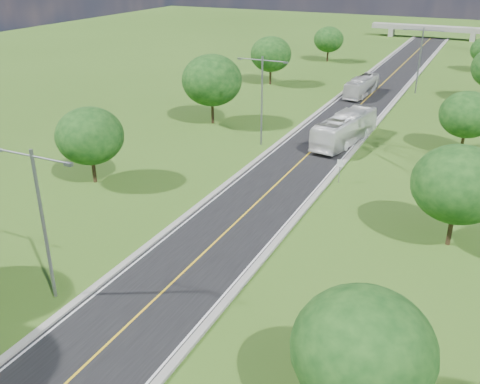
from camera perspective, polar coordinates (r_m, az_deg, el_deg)
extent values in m
plane|color=#365919|center=(73.56, 11.34, 7.78)|extent=(260.00, 260.00, 0.00)
cube|color=black|center=(79.18, 12.50, 8.86)|extent=(8.00, 150.00, 0.06)
cube|color=gray|center=(80.19, 9.53, 9.35)|extent=(0.50, 150.00, 0.22)
cube|color=gray|center=(78.35, 15.54, 8.45)|extent=(0.50, 150.00, 0.22)
cylinder|color=slate|center=(51.75, 10.56, 2.22)|extent=(0.08, 0.08, 2.40)
cube|color=white|center=(51.43, 10.62, 3.03)|extent=(0.55, 0.04, 0.70)
cube|color=gray|center=(152.30, 15.86, 16.08)|extent=(1.20, 3.00, 2.00)
cube|color=gray|center=(150.04, 23.59, 14.92)|extent=(1.20, 3.00, 2.00)
cube|color=gray|center=(150.65, 19.79, 16.13)|extent=(30.00, 3.00, 1.20)
cylinder|color=slate|center=(34.51, -20.18, -3.56)|extent=(0.22, 0.22, 10.00)
cylinder|color=slate|center=(33.75, -22.98, 3.91)|extent=(2.80, 0.12, 0.12)
cylinder|color=slate|center=(31.77, -19.56, 3.26)|extent=(2.80, 0.12, 0.12)
cube|color=slate|center=(30.91, -17.82, 2.83)|extent=(0.50, 0.25, 0.18)
cylinder|color=slate|center=(60.35, 2.33, 9.58)|extent=(0.22, 0.22, 10.00)
cylinder|color=slate|center=(59.91, 1.14, 13.99)|extent=(2.80, 0.12, 0.12)
cylinder|color=slate|center=(58.83, 3.69, 13.76)|extent=(2.80, 0.12, 0.12)
cube|color=slate|center=(60.47, -0.01, 14.04)|extent=(0.50, 0.25, 0.18)
cube|color=slate|center=(58.37, 4.91, 13.59)|extent=(0.50, 0.25, 0.18)
cylinder|color=slate|center=(88.66, 18.60, 13.10)|extent=(0.22, 0.22, 10.00)
cylinder|color=slate|center=(88.17, 18.07, 16.16)|extent=(2.80, 0.12, 0.12)
cylinder|color=slate|center=(87.82, 19.93, 15.89)|extent=(2.80, 0.12, 0.12)
cube|color=slate|center=(88.37, 17.21, 16.25)|extent=(0.50, 0.25, 0.18)
cube|color=slate|center=(87.69, 20.80, 15.72)|extent=(0.50, 0.25, 0.18)
cylinder|color=black|center=(52.85, -15.33, 2.40)|extent=(0.36, 0.36, 2.70)
ellipsoid|color=#0E3610|center=(51.77, -15.73, 5.79)|extent=(6.30, 6.30, 5.36)
cylinder|color=black|center=(69.38, -2.94, 8.62)|extent=(0.36, 0.36, 3.24)
ellipsoid|color=#0E3610|center=(68.43, -3.02, 11.82)|extent=(7.56, 7.56, 6.43)
cylinder|color=black|center=(91.35, 3.26, 12.30)|extent=(0.36, 0.36, 2.88)
ellipsoid|color=#0E3610|center=(90.69, 3.31, 14.47)|extent=(6.72, 6.72, 5.71)
cylinder|color=black|center=(112.82, 9.33, 14.22)|extent=(0.36, 0.36, 2.52)
ellipsoid|color=#0E3610|center=(112.35, 9.44, 15.76)|extent=(5.88, 5.88, 5.00)
ellipsoid|color=#0E3610|center=(24.47, 12.96, -16.02)|extent=(6.30, 6.30, 5.36)
cylinder|color=black|center=(42.96, 21.54, -3.54)|extent=(0.36, 0.36, 2.88)
ellipsoid|color=#0E3610|center=(41.55, 22.27, 0.77)|extent=(6.72, 6.72, 5.71)
cylinder|color=black|center=(63.56, 22.64, 4.95)|extent=(0.36, 0.36, 2.52)
ellipsoid|color=#0E3610|center=(62.71, 23.09, 7.60)|extent=(5.88, 5.88, 5.00)
imported|color=white|center=(62.78, 11.13, 6.65)|extent=(4.74, 12.57, 3.42)
imported|color=silver|center=(85.46, 12.84, 10.94)|extent=(3.17, 10.32, 2.83)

